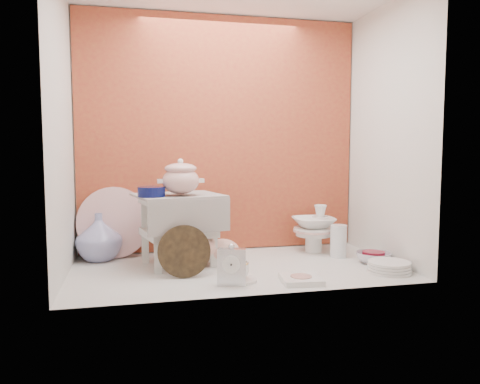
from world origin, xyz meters
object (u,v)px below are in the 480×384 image
object	(u,v)px
step_stool	(179,230)
mantel_clock	(232,265)
floral_platter	(114,223)
soup_tureen	(181,177)
dinner_plate_stack	(389,267)
plush_pig	(221,251)
gold_rim_teacup	(238,270)
blue_white_vase	(99,237)
porcelain_tower	(314,228)
crystal_bowl	(373,258)

from	to	relation	value
step_stool	mantel_clock	size ratio (longest dim) A/B	2.30
floral_platter	mantel_clock	size ratio (longest dim) A/B	2.18
soup_tureen	floral_platter	xyz separation A→B (m)	(-0.37, 0.34, -0.29)
floral_platter	dinner_plate_stack	xyz separation A→B (m)	(1.44, -0.69, -0.18)
step_stool	floral_platter	xyz separation A→B (m)	(-0.36, 0.27, 0.01)
plush_pig	gold_rim_teacup	size ratio (longest dim) A/B	2.44
blue_white_vase	porcelain_tower	size ratio (longest dim) A/B	0.92
porcelain_tower	crystal_bowl	bearing A→B (deg)	-57.58
mantel_clock	porcelain_tower	xyz separation A→B (m)	(0.66, 0.61, 0.05)
gold_rim_teacup	crystal_bowl	xyz separation A→B (m)	(0.84, 0.19, -0.03)
blue_white_vase	mantel_clock	size ratio (longest dim) A/B	1.40
step_stool	floral_platter	distance (m)	0.45
step_stool	soup_tureen	xyz separation A→B (m)	(0.01, -0.07, 0.30)
mantel_clock	step_stool	bearing A→B (deg)	129.23
blue_white_vase	soup_tureen	bearing A→B (deg)	-31.44
dinner_plate_stack	porcelain_tower	world-z (taller)	porcelain_tower
dinner_plate_stack	crystal_bowl	bearing A→B (deg)	84.18
step_stool	blue_white_vase	world-z (taller)	step_stool
step_stool	mantel_clock	world-z (taller)	step_stool
porcelain_tower	dinner_plate_stack	bearing A→B (deg)	-69.95
floral_platter	porcelain_tower	xyz separation A→B (m)	(1.24, -0.13, -0.06)
blue_white_vase	crystal_bowl	distance (m)	1.61
soup_tureen	blue_white_vase	world-z (taller)	soup_tureen
soup_tureen	crystal_bowl	xyz separation A→B (m)	(1.09, -0.15, -0.47)
porcelain_tower	plush_pig	bearing A→B (deg)	-163.25
gold_rim_teacup	porcelain_tower	size ratio (longest dim) A/B	0.36
floral_platter	step_stool	bearing A→B (deg)	-36.73
plush_pig	step_stool	bearing A→B (deg)	165.92
dinner_plate_stack	mantel_clock	bearing A→B (deg)	-177.05
step_stool	gold_rim_teacup	xyz separation A→B (m)	(0.26, -0.41, -0.14)
soup_tureen	blue_white_vase	distance (m)	0.65
dinner_plate_stack	porcelain_tower	bearing A→B (deg)	110.05
step_stool	blue_white_vase	bearing A→B (deg)	141.85
plush_pig	porcelain_tower	world-z (taller)	porcelain_tower
mantel_clock	plush_pig	world-z (taller)	mantel_clock
soup_tureen	crystal_bowl	size ratio (longest dim) A/B	1.23
blue_white_vase	mantel_clock	xyz separation A→B (m)	(0.66, -0.68, -0.04)
soup_tureen	plush_pig	bearing A→B (deg)	4.60
step_stool	porcelain_tower	bearing A→B (deg)	-3.85
blue_white_vase	dinner_plate_stack	bearing A→B (deg)	-22.52
soup_tureen	floral_platter	size ratio (longest dim) A/B	0.56
step_stool	plush_pig	xyz separation A→B (m)	(0.24, -0.05, -0.12)
soup_tureen	blue_white_vase	bearing A→B (deg)	148.56
blue_white_vase	plush_pig	world-z (taller)	blue_white_vase
soup_tureen	gold_rim_teacup	world-z (taller)	soup_tureen
crystal_bowl	step_stool	bearing A→B (deg)	168.88
dinner_plate_stack	floral_platter	bearing A→B (deg)	154.30
mantel_clock	plush_pig	size ratio (longest dim) A/B	0.75
porcelain_tower	floral_platter	bearing A→B (deg)	173.98
floral_platter	gold_rim_teacup	xyz separation A→B (m)	(0.62, -0.68, -0.16)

